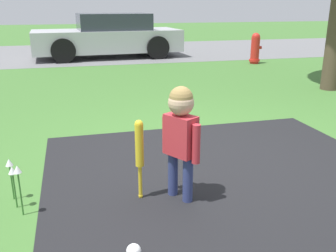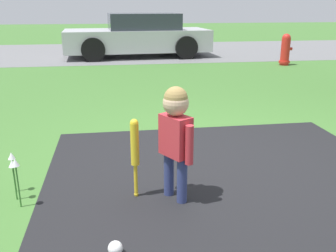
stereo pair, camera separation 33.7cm
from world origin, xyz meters
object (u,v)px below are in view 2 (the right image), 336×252
Objects in this scene: baseball_bat at (135,147)px; parked_car at (138,36)px; sports_ball at (115,248)px; child at (176,128)px; fire_hydrant at (285,50)px.

parked_car is at bearing 85.42° from baseball_bat.
parked_car is (0.92, 9.84, 0.58)m from sports_ball.
child is at bearing 53.07° from sports_ball.
child is at bearing 84.56° from parked_car.
parked_car is (0.73, 9.07, 0.18)m from baseball_bat.
baseball_bat is 0.15× the size of parked_car.
child is 1.03m from sports_ball.
child is 0.38m from baseball_bat.
parked_car is at bearing 146.57° from child.
parked_car is at bearing 84.68° from sports_ball.
parked_car is (-3.75, 2.38, 0.22)m from fire_hydrant.
sports_ball is 8.81m from fire_hydrant.
parked_car reaches higher than sports_ball.
fire_hydrant is at bearing 144.67° from parked_car.
baseball_bat is at bearing -123.80° from fire_hydrant.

